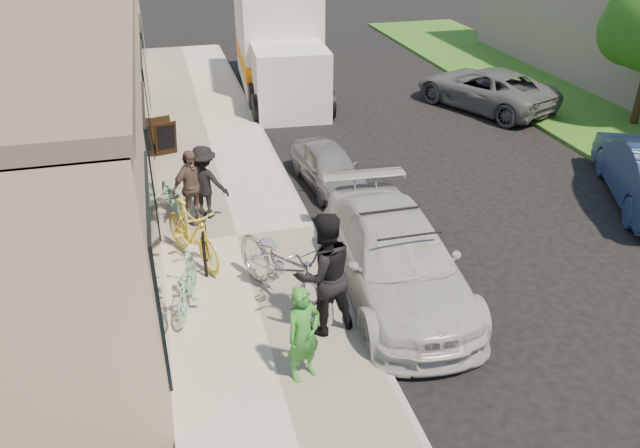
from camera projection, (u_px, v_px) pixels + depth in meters
ground at (382, 314)px, 10.43m from camera, size 120.00×120.00×0.00m
sidewalk at (237, 239)px, 12.49m from camera, size 3.00×34.00×0.15m
curb at (312, 229)px, 12.84m from camera, size 0.12×34.00×0.13m
storefront at (69, 82)px, 15.02m from camera, size 3.60×20.00×4.22m
bike_rack at (205, 245)px, 11.15m from camera, size 0.13×0.58×0.83m
sandwich_board at (164, 137)px, 16.00m from camera, size 0.68×0.69×0.92m
sedan_white at (395, 258)px, 10.69m from camera, size 2.22×4.86×1.42m
sedan_silver at (329, 166)px, 14.63m from camera, size 1.42×3.01×0.99m
moving_truck at (279, 48)px, 20.99m from camera, size 2.97×6.83×3.28m
far_car_gray at (485, 88)px, 19.70m from camera, size 3.78×5.06×1.28m
tandem_bike at (284, 267)px, 10.19m from camera, size 1.87×2.72×1.35m
woman_rider at (303, 334)px, 8.56m from camera, size 0.64×0.54×1.48m
man_standing at (324, 274)px, 9.40m from camera, size 1.11×0.94×2.02m
cruiser_bike_a at (187, 285)px, 10.12m from camera, size 0.79×1.56×0.90m
cruiser_bike_b at (174, 197)px, 13.00m from camera, size 0.98×1.77×0.88m
cruiser_bike_c at (192, 233)px, 11.37m from camera, size 1.27×1.97×1.15m
bystander_a at (204, 182)px, 12.82m from camera, size 1.17×0.99×1.56m
bystander_b at (191, 187)px, 12.59m from camera, size 0.98×0.86×1.58m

